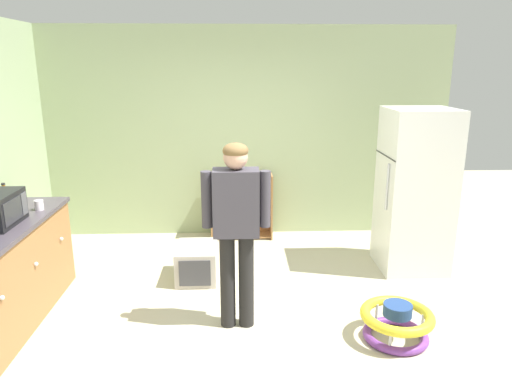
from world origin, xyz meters
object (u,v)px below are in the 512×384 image
object	(u,v)px
bookshelf	(237,210)
pet_carrier	(197,262)
kitchen_counter	(1,276)
baby_walker	(397,322)
white_cup	(39,205)
refrigerator	(415,191)
amber_bottle	(5,198)
standing_person	(236,220)

from	to	relation	value
bookshelf	pet_carrier	size ratio (longest dim) A/B	1.54
kitchen_counter	pet_carrier	xyz separation A→B (m)	(1.62, 0.85, -0.27)
kitchen_counter	baby_walker	distance (m)	3.40
white_cup	bookshelf	bearing A→B (deg)	41.44
bookshelf	baby_walker	xyz separation A→B (m)	(1.31, -2.50, -0.21)
baby_walker	refrigerator	bearing A→B (deg)	66.67
refrigerator	baby_walker	distance (m)	1.74
bookshelf	amber_bottle	xyz separation A→B (m)	(-2.19, -1.56, 0.63)
standing_person	refrigerator	bearing A→B (deg)	31.00
pet_carrier	refrigerator	bearing A→B (deg)	5.18
amber_bottle	refrigerator	bearing A→B (deg)	7.13
baby_walker	white_cup	size ratio (longest dim) A/B	6.36
refrigerator	baby_walker	bearing A→B (deg)	-113.33
refrigerator	white_cup	size ratio (longest dim) A/B	18.74
amber_bottle	standing_person	bearing A→B (deg)	-16.63
kitchen_counter	amber_bottle	bearing A→B (deg)	104.45
pet_carrier	white_cup	distance (m)	1.66
refrigerator	kitchen_counter	bearing A→B (deg)	-165.10
refrigerator	standing_person	size ratio (longest dim) A/B	1.10
refrigerator	amber_bottle	xyz separation A→B (m)	(-4.13, -0.52, 0.11)
pet_carrier	white_cup	size ratio (longest dim) A/B	5.81
standing_person	amber_bottle	xyz separation A→B (m)	(-2.18, 0.65, 0.03)
kitchen_counter	bookshelf	distance (m)	2.94
kitchen_counter	refrigerator	xyz separation A→B (m)	(3.99, 1.06, 0.44)
kitchen_counter	standing_person	xyz separation A→B (m)	(2.04, -0.11, 0.52)
baby_walker	pet_carrier	world-z (taller)	pet_carrier
refrigerator	white_cup	xyz separation A→B (m)	(-3.79, -0.59, 0.06)
standing_person	kitchen_counter	bearing A→B (deg)	177.00
bookshelf	standing_person	world-z (taller)	standing_person
bookshelf	standing_person	bearing A→B (deg)	-90.10
baby_walker	pet_carrier	distance (m)	2.14
standing_person	baby_walker	world-z (taller)	standing_person
pet_carrier	amber_bottle	xyz separation A→B (m)	(-1.76, -0.30, 0.82)
standing_person	white_cup	distance (m)	1.94
amber_bottle	white_cup	world-z (taller)	amber_bottle
kitchen_counter	standing_person	distance (m)	2.11
amber_bottle	baby_walker	bearing A→B (deg)	-14.93
bookshelf	white_cup	xyz separation A→B (m)	(-1.85, -1.63, 0.58)
bookshelf	standing_person	size ratio (longest dim) A/B	0.52
refrigerator	bookshelf	world-z (taller)	refrigerator
bookshelf	amber_bottle	world-z (taller)	amber_bottle
amber_bottle	white_cup	distance (m)	0.35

